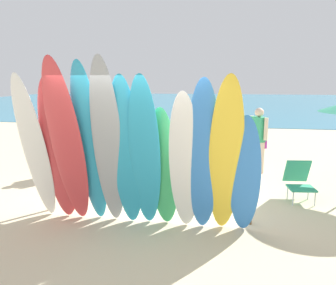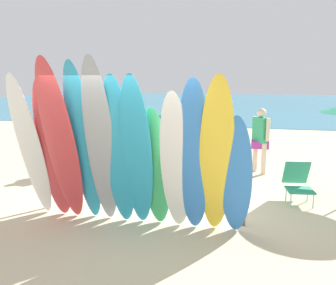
% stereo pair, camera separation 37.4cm
% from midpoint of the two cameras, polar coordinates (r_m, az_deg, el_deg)
% --- Properties ---
extents(ground, '(60.00, 60.00, 0.00)m').
position_cam_midpoint_polar(ground, '(19.82, 5.36, 3.42)').
color(ground, beige).
extents(ocean_water, '(60.00, 40.00, 0.02)m').
position_cam_midpoint_polar(ocean_water, '(37.70, 7.67, 6.75)').
color(ocean_water, teal).
rests_on(ocean_water, ground).
extents(surfboard_rack, '(3.81, 0.07, 0.75)m').
position_cam_midpoint_polar(surfboard_rack, '(6.12, -5.70, -7.01)').
color(surfboard_rack, brown).
rests_on(surfboard_rack, ground).
extents(surfboard_white_0, '(0.54, 0.82, 2.56)m').
position_cam_midpoint_polar(surfboard_white_0, '(6.20, -23.01, -1.11)').
color(surfboard_white_0, white).
rests_on(surfboard_white_0, ground).
extents(surfboard_red_1, '(0.58, 0.66, 2.52)m').
position_cam_midpoint_polar(surfboard_red_1, '(6.06, -19.60, -1.35)').
color(surfboard_red_1, '#D13D42').
rests_on(surfboard_red_1, ground).
extents(surfboard_red_2, '(0.62, 0.89, 2.80)m').
position_cam_midpoint_polar(surfboard_red_2, '(5.80, -18.34, -0.34)').
color(surfboard_red_2, '#D13D42').
rests_on(surfboard_red_2, ground).
extents(surfboard_teal_3, '(0.49, 0.76, 2.74)m').
position_cam_midpoint_polar(surfboard_teal_3, '(5.74, -14.79, -0.57)').
color(surfboard_teal_3, '#289EC6').
rests_on(surfboard_teal_3, ground).
extents(surfboard_grey_4, '(0.54, 0.86, 2.81)m').
position_cam_midpoint_polar(surfboard_grey_4, '(5.55, -11.93, -0.45)').
color(surfboard_grey_4, '#999EA3').
rests_on(surfboard_grey_4, ground).
extents(surfboard_teal_5, '(0.51, 0.63, 2.53)m').
position_cam_midpoint_polar(surfboard_teal_5, '(5.53, -8.89, -1.87)').
color(surfboard_teal_5, '#289EC6').
rests_on(surfboard_teal_5, ground).
extents(surfboard_teal_6, '(0.53, 0.74, 2.54)m').
position_cam_midpoint_polar(surfboard_teal_6, '(5.43, -5.87, -1.99)').
color(surfboard_teal_6, '#289EC6').
rests_on(surfboard_teal_6, ground).
extents(surfboard_green_7, '(0.54, 0.52, 2.03)m').
position_cam_midpoint_polar(surfboard_green_7, '(5.56, -2.68, -4.33)').
color(surfboard_green_7, '#38B266').
rests_on(surfboard_green_7, ground).
extents(surfboard_white_8, '(0.49, 0.70, 2.29)m').
position_cam_midpoint_polar(surfboard_white_8, '(5.30, 0.76, -3.60)').
color(surfboard_white_8, white).
rests_on(surfboard_white_8, ground).
extents(surfboard_blue_9, '(0.54, 0.76, 2.49)m').
position_cam_midpoint_polar(surfboard_blue_9, '(5.22, 3.86, -2.76)').
color(surfboard_blue_9, '#337AD1').
rests_on(surfboard_blue_9, ground).
extents(surfboard_yellow_10, '(0.60, 0.86, 2.53)m').
position_cam_midpoint_polar(surfboard_yellow_10, '(5.19, 7.61, -2.65)').
color(surfboard_yellow_10, yellow).
rests_on(surfboard_yellow_10, ground).
extents(surfboard_blue_11, '(0.53, 0.60, 1.95)m').
position_cam_midpoint_polar(surfboard_blue_11, '(5.35, 10.74, -5.54)').
color(surfboard_blue_11, '#337AD1').
rests_on(surfboard_blue_11, ground).
extents(beachgoer_midbeach, '(0.44, 0.54, 1.71)m').
position_cam_midpoint_polar(beachgoer_midbeach, '(9.23, 13.74, 1.16)').
color(beachgoer_midbeach, beige).
rests_on(beachgoer_midbeach, ground).
extents(beachgoer_photographing, '(0.49, 0.49, 1.71)m').
position_cam_midpoint_polar(beachgoer_photographing, '(9.38, -13.07, 1.35)').
color(beachgoer_photographing, beige).
rests_on(beachgoer_photographing, ground).
extents(beach_chair_red, '(0.58, 0.76, 0.81)m').
position_cam_midpoint_polar(beach_chair_red, '(7.43, 19.71, -5.82)').
color(beach_chair_red, '#B7B7BC').
rests_on(beach_chair_red, ground).
extents(distant_boat, '(4.07, 1.16, 0.32)m').
position_cam_midpoint_polar(distant_boat, '(21.84, -7.42, 4.41)').
color(distant_boat, teal).
rests_on(distant_boat, ground).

